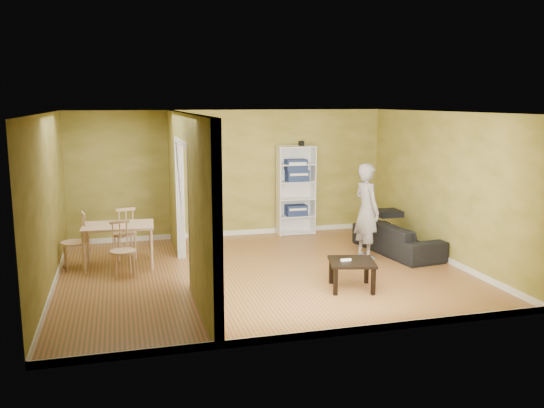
{
  "coord_description": "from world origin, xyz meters",
  "views": [
    {
      "loc": [
        -2.21,
        -8.82,
        2.78
      ],
      "look_at": [
        0.2,
        0.2,
        1.1
      ],
      "focal_mm": 38.0,
      "sensor_mm": 36.0,
      "label": 1
    }
  ],
  "objects_px": {
    "chair_left": "(74,241)",
    "chair_far": "(125,232)",
    "person": "(367,203)",
    "bookshelf": "(295,190)",
    "dining_table": "(118,229)",
    "chair_near": "(123,250)",
    "sofa": "(397,233)",
    "coffee_table": "(352,265)"
  },
  "relations": [
    {
      "from": "person",
      "to": "chair_near",
      "type": "xyz_separation_m",
      "value": [
        -4.22,
        -0.07,
        -0.55
      ]
    },
    {
      "from": "person",
      "to": "chair_far",
      "type": "distance_m",
      "value": 4.34
    },
    {
      "from": "person",
      "to": "chair_left",
      "type": "relative_size",
      "value": 2.1
    },
    {
      "from": "sofa",
      "to": "person",
      "type": "height_order",
      "value": "person"
    },
    {
      "from": "dining_table",
      "to": "person",
      "type": "bearing_deg",
      "value": -7.23
    },
    {
      "from": "person",
      "to": "chair_far",
      "type": "relative_size",
      "value": 2.11
    },
    {
      "from": "chair_left",
      "to": "chair_near",
      "type": "height_order",
      "value": "chair_left"
    },
    {
      "from": "chair_left",
      "to": "bookshelf",
      "type": "bearing_deg",
      "value": 98.94
    },
    {
      "from": "chair_left",
      "to": "chair_far",
      "type": "xyz_separation_m",
      "value": [
        0.82,
        0.46,
        -0.0
      ]
    },
    {
      "from": "sofa",
      "to": "coffee_table",
      "type": "xyz_separation_m",
      "value": [
        -1.63,
        -1.73,
        -0.0
      ]
    },
    {
      "from": "sofa",
      "to": "chair_far",
      "type": "distance_m",
      "value": 4.96
    },
    {
      "from": "coffee_table",
      "to": "chair_left",
      "type": "xyz_separation_m",
      "value": [
        -4.07,
        2.19,
        0.1
      ]
    },
    {
      "from": "dining_table",
      "to": "chair_near",
      "type": "bearing_deg",
      "value": -84.83
    },
    {
      "from": "bookshelf",
      "to": "chair_near",
      "type": "bearing_deg",
      "value": -147.84
    },
    {
      "from": "chair_near",
      "to": "bookshelf",
      "type": "bearing_deg",
      "value": 21.19
    },
    {
      "from": "person",
      "to": "coffee_table",
      "type": "xyz_separation_m",
      "value": [
        -0.93,
        -1.58,
        -0.63
      ]
    },
    {
      "from": "chair_far",
      "to": "bookshelf",
      "type": "bearing_deg",
      "value": -174.47
    },
    {
      "from": "person",
      "to": "coffee_table",
      "type": "distance_m",
      "value": 1.94
    },
    {
      "from": "sofa",
      "to": "chair_near",
      "type": "bearing_deg",
      "value": 84.53
    },
    {
      "from": "person",
      "to": "chair_near",
      "type": "distance_m",
      "value": 4.26
    },
    {
      "from": "chair_left",
      "to": "chair_near",
      "type": "distance_m",
      "value": 1.03
    },
    {
      "from": "bookshelf",
      "to": "chair_far",
      "type": "distance_m",
      "value": 3.72
    },
    {
      "from": "dining_table",
      "to": "chair_left",
      "type": "distance_m",
      "value": 0.74
    },
    {
      "from": "bookshelf",
      "to": "dining_table",
      "type": "distance_m",
      "value": 3.98
    },
    {
      "from": "sofa",
      "to": "chair_left",
      "type": "distance_m",
      "value": 5.71
    },
    {
      "from": "person",
      "to": "bookshelf",
      "type": "relative_size",
      "value": 1.07
    },
    {
      "from": "sofa",
      "to": "chair_left",
      "type": "relative_size",
      "value": 2.07
    },
    {
      "from": "coffee_table",
      "to": "chair_near",
      "type": "xyz_separation_m",
      "value": [
        -3.29,
        1.51,
        0.07
      ]
    },
    {
      "from": "dining_table",
      "to": "chair_left",
      "type": "relative_size",
      "value": 1.23
    },
    {
      "from": "dining_table",
      "to": "chair_left",
      "type": "xyz_separation_m",
      "value": [
        -0.72,
        0.06,
        -0.18
      ]
    },
    {
      "from": "person",
      "to": "dining_table",
      "type": "relative_size",
      "value": 1.71
    },
    {
      "from": "sofa",
      "to": "bookshelf",
      "type": "distance_m",
      "value": 2.5
    },
    {
      "from": "coffee_table",
      "to": "chair_near",
      "type": "relative_size",
      "value": 0.74
    },
    {
      "from": "bookshelf",
      "to": "chair_far",
      "type": "height_order",
      "value": "bookshelf"
    },
    {
      "from": "chair_left",
      "to": "coffee_table",
      "type": "bearing_deg",
      "value": 50.81
    },
    {
      "from": "person",
      "to": "bookshelf",
      "type": "distance_m",
      "value": 2.27
    },
    {
      "from": "chair_near",
      "to": "chair_far",
      "type": "bearing_deg",
      "value": 76.7
    },
    {
      "from": "chair_left",
      "to": "sofa",
      "type": "bearing_deg",
      "value": 74.49
    },
    {
      "from": "chair_left",
      "to": "chair_far",
      "type": "bearing_deg",
      "value": 108.4
    },
    {
      "from": "person",
      "to": "chair_far",
      "type": "height_order",
      "value": "person"
    },
    {
      "from": "person",
      "to": "bookshelf",
      "type": "xyz_separation_m",
      "value": [
        -0.66,
        2.17,
        -0.07
      ]
    },
    {
      "from": "chair_left",
      "to": "chair_far",
      "type": "relative_size",
      "value": 1.0
    }
  ]
}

